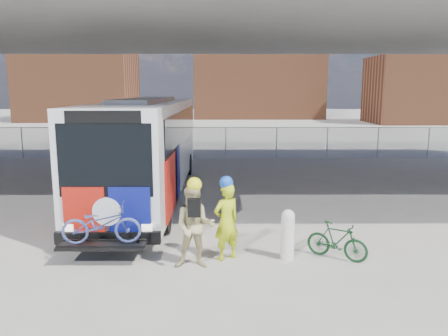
{
  "coord_description": "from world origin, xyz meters",
  "views": [
    {
      "loc": [
        0.76,
        -13.59,
        3.97
      ],
      "look_at": [
        0.83,
        -0.31,
        1.6
      ],
      "focal_mm": 35.0,
      "sensor_mm": 36.0,
      "label": 1
    }
  ],
  "objects_px": {
    "bus": "(148,141)",
    "bollard": "(288,233)",
    "cyclist_tan": "(195,225)",
    "cyclist_hivis": "(226,220)",
    "bike_parked": "(337,241)"
  },
  "relations": [
    {
      "from": "bus",
      "to": "bollard",
      "type": "xyz_separation_m",
      "value": [
        4.32,
        -6.32,
        -1.46
      ]
    },
    {
      "from": "bollard",
      "to": "cyclist_tan",
      "type": "height_order",
      "value": "cyclist_tan"
    },
    {
      "from": "bollard",
      "to": "cyclist_tan",
      "type": "relative_size",
      "value": 0.58
    },
    {
      "from": "bollard",
      "to": "cyclist_hivis",
      "type": "height_order",
      "value": "cyclist_hivis"
    },
    {
      "from": "bus",
      "to": "bike_parked",
      "type": "bearing_deg",
      "value": -48.97
    },
    {
      "from": "bus",
      "to": "cyclist_hivis",
      "type": "relative_size",
      "value": 6.39
    },
    {
      "from": "bus",
      "to": "cyclist_tan",
      "type": "distance_m",
      "value": 7.22
    },
    {
      "from": "bus",
      "to": "cyclist_hivis",
      "type": "height_order",
      "value": "bus"
    },
    {
      "from": "bollard",
      "to": "bike_parked",
      "type": "relative_size",
      "value": 0.82
    },
    {
      "from": "bollard",
      "to": "bus",
      "type": "bearing_deg",
      "value": 124.36
    },
    {
      "from": "bollard",
      "to": "bike_parked",
      "type": "xyz_separation_m",
      "value": [
        1.18,
        0.0,
        -0.21
      ]
    },
    {
      "from": "bus",
      "to": "cyclist_hivis",
      "type": "distance_m",
      "value": 7.03
    },
    {
      "from": "cyclist_hivis",
      "to": "bike_parked",
      "type": "bearing_deg",
      "value": 147.87
    },
    {
      "from": "bike_parked",
      "to": "bollard",
      "type": "bearing_deg",
      "value": 122.94
    },
    {
      "from": "cyclist_tan",
      "to": "bike_parked",
      "type": "distance_m",
      "value": 3.42
    }
  ]
}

